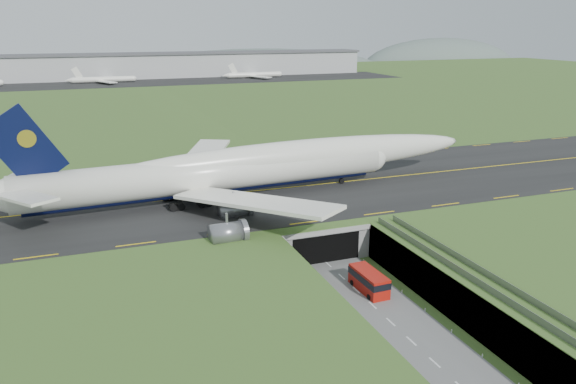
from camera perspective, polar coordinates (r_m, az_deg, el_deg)
name	(u,v)px	position (r m, az deg, el deg)	size (l,w,h in m)	color
ground	(347,283)	(87.99, 6.04, -9.20)	(900.00, 900.00, 0.00)	#416026
airfield_deck	(348,265)	(86.73, 6.10, -7.41)	(800.00, 800.00, 6.00)	gray
trench_road	(371,304)	(82.05, 8.41, -11.22)	(12.00, 75.00, 0.20)	slate
taxiway	(276,189)	(114.29, -1.21, 0.30)	(800.00, 44.00, 0.18)	black
tunnel_portal	(306,228)	(100.69, 1.88, -3.64)	(17.00, 22.30, 6.00)	gray
guideway	(493,294)	(77.13, 20.11, -9.68)	(3.00, 53.00, 7.05)	#A8A8A3
jumbo_jet	(248,168)	(108.59, -4.08, 2.42)	(99.61, 63.04, 20.90)	white
shuttle_tram	(369,281)	(85.03, 8.21, -8.95)	(3.17, 7.79, 3.14)	#B0150B
cargo_terminal	(135,66)	(372.53, -15.27, 12.29)	(320.00, 67.00, 15.60)	#B2B2B2
distant_hills	(196,75)	(512.31, -9.31, 11.65)	(700.00, 91.00, 60.00)	#52635C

